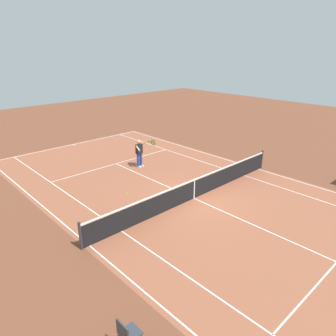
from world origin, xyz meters
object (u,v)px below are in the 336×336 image
tennis_net (194,189)px  spectator_chair_2 (127,333)px  tennis_player_near (140,152)px  tennis_ball (127,194)px

tennis_net → spectator_chair_2: tennis_net is taller
tennis_player_near → tennis_net: bearing=171.3°
tennis_net → spectator_chair_2: 8.16m
tennis_player_near → spectator_chair_2: size_ratio=1.93×
tennis_player_near → spectator_chair_2: (-9.29, 7.71, -0.41)m
tennis_net → spectator_chair_2: size_ratio=13.30×
tennis_player_near → spectator_chair_2: tennis_player_near is taller
tennis_ball → tennis_net: bearing=-140.0°
tennis_player_near → tennis_ball: 3.90m
spectator_chair_2 → tennis_player_near: bearing=-39.7°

